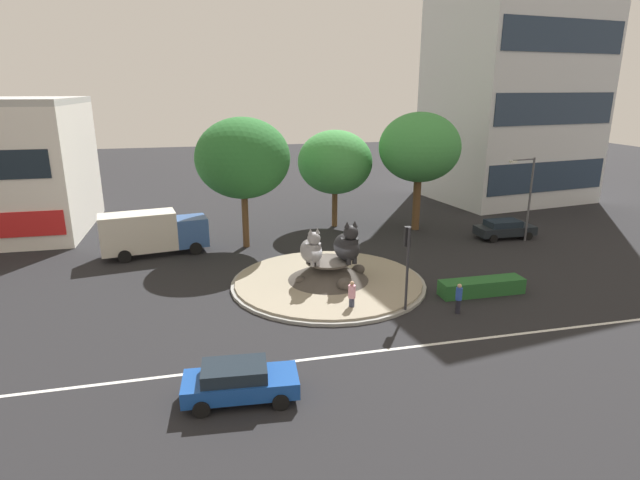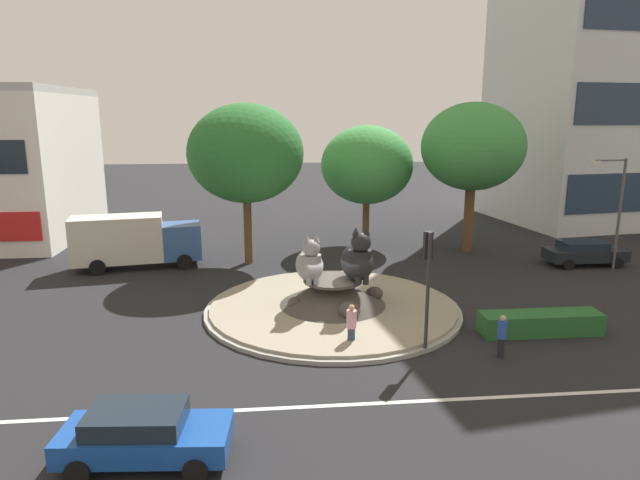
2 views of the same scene
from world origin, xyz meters
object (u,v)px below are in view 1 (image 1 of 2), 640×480
at_px(second_tree_near_tower, 335,162).
at_px(delivery_box_truck, 152,232).
at_px(cat_statue_grey, 312,250).
at_px(sedan_on_far_lane, 239,381).
at_px(broadleaf_tree_behind_island, 243,158).
at_px(office_tower, 518,41).
at_px(streetlight_arm, 528,193).
at_px(third_tree_left, 420,148).
at_px(pedestrian_pink_shirt, 352,296).
at_px(cat_statue_black, 347,246).
at_px(parked_car_right, 504,229).
at_px(traffic_light_mast, 407,253).
at_px(pedestrian_blue_shirt, 459,298).

relative_size(second_tree_near_tower, delivery_box_truck, 1.09).
height_order(cat_statue_grey, sedan_on_far_lane, cat_statue_grey).
distance_m(broadleaf_tree_behind_island, second_tree_near_tower, 9.19).
xyz_separation_m(office_tower, sedan_on_far_lane, (-31.33, -31.73, -15.35)).
distance_m(second_tree_near_tower, streetlight_arm, 15.46).
distance_m(third_tree_left, streetlight_arm, 9.09).
bearing_deg(delivery_box_truck, pedestrian_pink_shirt, -58.19).
height_order(office_tower, pedestrian_pink_shirt, office_tower).
distance_m(cat_statue_black, broadleaf_tree_behind_island, 11.44).
bearing_deg(cat_statue_black, broadleaf_tree_behind_island, -157.67).
relative_size(cat_statue_grey, third_tree_left, 0.24).
bearing_deg(cat_statue_grey, third_tree_left, 126.90).
bearing_deg(parked_car_right, third_tree_left, 144.51).
height_order(third_tree_left, sedan_on_far_lane, third_tree_left).
bearing_deg(cat_statue_black, traffic_light_mast, 14.94).
xyz_separation_m(sedan_on_far_lane, parked_car_right, (22.53, 17.47, -0.01)).
distance_m(cat_statue_black, streetlight_arm, 17.11).
relative_size(broadleaf_tree_behind_island, parked_car_right, 2.06).
bearing_deg(third_tree_left, pedestrian_pink_shirt, -124.34).
relative_size(pedestrian_pink_shirt, delivery_box_truck, 0.23).
height_order(streetlight_arm, pedestrian_blue_shirt, streetlight_arm).
bearing_deg(second_tree_near_tower, pedestrian_blue_shirt, -84.60).
relative_size(third_tree_left, streetlight_arm, 1.49).
xyz_separation_m(broadleaf_tree_behind_island, pedestrian_blue_shirt, (9.86, -14.69, -5.81)).
xyz_separation_m(cat_statue_black, sedan_on_far_lane, (-7.45, -10.72, -1.69)).
height_order(sedan_on_far_lane, parked_car_right, sedan_on_far_lane).
xyz_separation_m(cat_statue_grey, cat_statue_black, (2.19, -0.06, 0.12)).
distance_m(broadleaf_tree_behind_island, streetlight_arm, 21.80).
bearing_deg(traffic_light_mast, cat_statue_black, 21.91).
distance_m(pedestrian_pink_shirt, sedan_on_far_lane, 9.45).
bearing_deg(pedestrian_blue_shirt, second_tree_near_tower, 1.79).
xyz_separation_m(cat_statue_grey, second_tree_near_tower, (5.00, 13.42, 3.20)).
distance_m(cat_statue_black, office_tower, 34.61).
relative_size(parked_car_right, delivery_box_truck, 0.62).
distance_m(traffic_light_mast, third_tree_left, 17.55).
xyz_separation_m(pedestrian_pink_shirt, parked_car_right, (15.96, 10.68, -0.13)).
relative_size(office_tower, pedestrian_blue_shirt, 19.18).
relative_size(cat_statue_grey, traffic_light_mast, 0.49).
xyz_separation_m(cat_statue_grey, traffic_light_mast, (4.07, -4.68, 0.95)).
xyz_separation_m(pedestrian_pink_shirt, delivery_box_truck, (-11.08, 12.72, 0.78)).
relative_size(streetlight_arm, parked_car_right, 1.39).
height_order(office_tower, second_tree_near_tower, office_tower).
distance_m(pedestrian_pink_shirt, parked_car_right, 19.20).
bearing_deg(second_tree_near_tower, broadleaf_tree_behind_island, -152.29).
height_order(second_tree_near_tower, third_tree_left, third_tree_left).
distance_m(cat_statue_grey, traffic_light_mast, 6.28).
bearing_deg(cat_statue_black, sedan_on_far_lane, -42.10).
bearing_deg(second_tree_near_tower, pedestrian_pink_shirt, -101.96).
bearing_deg(pedestrian_pink_shirt, cat_statue_black, -15.82).
bearing_deg(office_tower, pedestrian_pink_shirt, -142.98).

